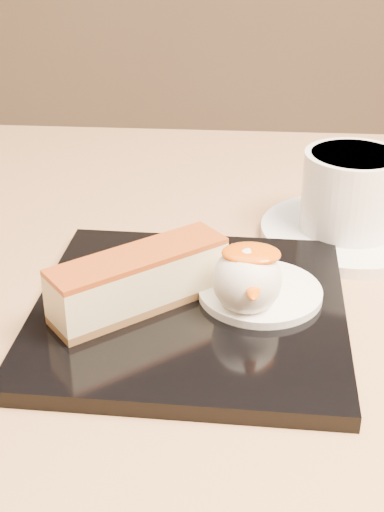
# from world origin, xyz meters

# --- Properties ---
(table) EXTENTS (0.80, 0.80, 0.72)m
(table) POSITION_xyz_m (0.00, 0.00, 0.56)
(table) COLOR black
(table) RESTS_ON ground
(dessert_plate) EXTENTS (0.23, 0.23, 0.01)m
(dessert_plate) POSITION_xyz_m (-0.01, -0.03, 0.73)
(dessert_plate) COLOR black
(dessert_plate) RESTS_ON table
(cheesecake) EXTENTS (0.12, 0.11, 0.04)m
(cheesecake) POSITION_xyz_m (-0.04, -0.03, 0.75)
(cheesecake) COLOR brown
(cheesecake) RESTS_ON dessert_plate
(cream_smear) EXTENTS (0.09, 0.09, 0.01)m
(cream_smear) POSITION_xyz_m (0.04, -0.01, 0.73)
(cream_smear) COLOR white
(cream_smear) RESTS_ON dessert_plate
(ice_cream_scoop) EXTENTS (0.05, 0.05, 0.05)m
(ice_cream_scoop) POSITION_xyz_m (0.03, -0.03, 0.76)
(ice_cream_scoop) COLOR white
(ice_cream_scoop) RESTS_ON cream_smear
(mango_sauce) EXTENTS (0.04, 0.03, 0.01)m
(mango_sauce) POSITION_xyz_m (0.03, -0.03, 0.78)
(mango_sauce) COLOR #DD5806
(mango_sauce) RESTS_ON ice_cream_scoop
(mint_sprig) EXTENTS (0.03, 0.02, 0.00)m
(mint_sprig) POSITION_xyz_m (0.01, 0.01, 0.74)
(mint_sprig) COLOR green
(mint_sprig) RESTS_ON cream_smear
(saucer) EXTENTS (0.15, 0.15, 0.01)m
(saucer) POSITION_xyz_m (0.12, 0.11, 0.72)
(saucer) COLOR white
(saucer) RESTS_ON table
(coffee_cup) EXTENTS (0.11, 0.08, 0.07)m
(coffee_cup) POSITION_xyz_m (0.12, 0.11, 0.77)
(coffee_cup) COLOR white
(coffee_cup) RESTS_ON saucer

